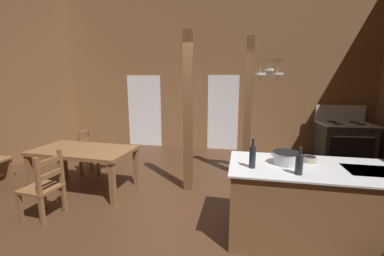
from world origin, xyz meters
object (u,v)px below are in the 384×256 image
Objects in this scene: dining_table at (84,154)px; ladderback_chair_near_window at (44,187)px; stockpot_on_counter at (286,158)px; kitchen_island at (321,205)px; ladderback_chair_by_post at (91,151)px; stove_range at (344,142)px; mixing_bowl_on_counter at (309,159)px; bottle_short_on_counter at (299,164)px; bottle_tall_on_counter at (253,156)px.

dining_table is 0.96m from ladderback_chair_near_window.
ladderback_chair_near_window is 3.25m from stockpot_on_counter.
kitchen_island is 4.31m from ladderback_chair_by_post.
stove_range is 7.15× the size of mixing_bowl_on_counter.
ladderback_chair_near_window is 3.20× the size of bottle_short_on_counter.
stockpot_on_counter is (3.60, -1.51, 0.55)m from ladderback_chair_by_post.
stove_range is 6.15m from ladderback_chair_near_window.
mixing_bowl_on_counter reaches higher than kitchen_island.
stove_range is at bearing 62.86° from mixing_bowl_on_counter.
stockpot_on_counter is 1.27× the size of bottle_short_on_counter.
stockpot_on_counter is (3.21, -0.71, 0.35)m from dining_table.
stockpot_on_counter is 2.04× the size of mixing_bowl_on_counter.
stockpot_on_counter reaches higher than ladderback_chair_near_window.
ladderback_chair_by_post is (-5.48, -1.72, -0.03)m from stove_range.
kitchen_island is at bearing -11.71° from dining_table.
ladderback_chair_near_window reaches higher than dining_table.
kitchen_island is 7.30× the size of bottle_short_on_counter.
stockpot_on_counter is at bearing -120.19° from stove_range.
dining_table is 4.66× the size of stockpot_on_counter.
stove_range is at bearing 66.01° from kitchen_island.
mixing_bowl_on_counter reaches higher than ladderback_chair_near_window.
stockpot_on_counter reaches higher than mixing_bowl_on_counter.
stove_range is 3.50m from mixing_bowl_on_counter.
ladderback_chair_by_post is 2.77× the size of bottle_tall_on_counter.
ladderback_chair_near_window is 2.86m from bottle_tall_on_counter.
mixing_bowl_on_counter reaches higher than dining_table.
bottle_short_on_counter is (-1.80, -3.55, 0.56)m from stove_range.
bottle_short_on_counter is (-0.22, -0.46, 0.08)m from mixing_bowl_on_counter.
mixing_bowl_on_counter is at bearing -9.11° from dining_table.
mixing_bowl_on_counter is 0.62× the size of bottle_short_on_counter.
ladderback_chair_by_post reaches higher than dining_table.
ladderback_chair_by_post is at bearing 102.92° from ladderback_chair_near_window.
stockpot_on_counter is (3.20, 0.24, 0.55)m from ladderback_chair_near_window.
mixing_bowl_on_counter is 0.54× the size of bottle_tall_on_counter.
stove_range is 3.77m from stockpot_on_counter.
bottle_short_on_counter reaches higher than kitchen_island.
stockpot_on_counter is at bearing 103.28° from bottle_short_on_counter.
bottle_short_on_counter is at bearing -76.72° from stockpot_on_counter.
stockpot_on_counter reaches higher than dining_table.
stockpot_on_counter is 0.33m from bottle_short_on_counter.
stove_range reaches higher than kitchen_island.
stove_range reaches higher than stockpot_on_counter.
bottle_tall_on_counter is at bearing -18.03° from dining_table.
bottle_short_on_counter is at bearing -141.63° from kitchen_island.
stove_range is 5.68m from dining_table.
ladderback_chair_by_post is (-0.40, 1.74, 0.00)m from ladderback_chair_near_window.
bottle_short_on_counter reaches higher than mixing_bowl_on_counter.
kitchen_island is 3.58m from stove_range.
stockpot_on_counter is at bearing 173.72° from kitchen_island.
stove_range reaches higher than bottle_tall_on_counter.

